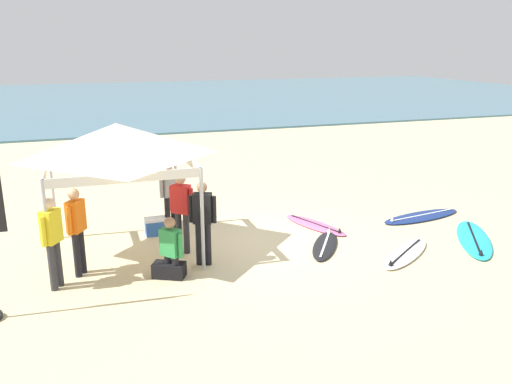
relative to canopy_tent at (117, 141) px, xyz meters
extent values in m
plane|color=beige|center=(2.85, -0.31, -2.39)|extent=(80.00, 80.00, 0.00)
cube|color=teal|center=(2.85, 32.65, -2.34)|extent=(80.00, 36.00, 0.10)
cylinder|color=#B7B7BC|center=(-1.38, -1.38, -1.36)|extent=(0.07, 0.07, 2.05)
cylinder|color=#B7B7BC|center=(1.38, -1.38, -1.36)|extent=(0.07, 0.07, 2.05)
cylinder|color=#B7B7BC|center=(-1.38, 1.38, -1.36)|extent=(0.07, 0.07, 2.05)
cylinder|color=#B7B7BC|center=(1.38, 1.38, -1.36)|extent=(0.07, 0.07, 2.05)
cube|color=white|center=(0.00, -1.38, -0.43)|extent=(2.76, 0.03, 0.18)
cube|color=white|center=(0.00, 1.38, -0.43)|extent=(2.76, 0.03, 0.18)
cube|color=white|center=(-1.38, 0.00, -0.43)|extent=(0.03, 2.76, 0.18)
cube|color=white|center=(1.38, 0.00, -0.43)|extent=(0.03, 2.76, 0.18)
pyramid|color=white|center=(0.00, 0.00, 0.01)|extent=(2.88, 2.88, 0.70)
ellipsoid|color=white|center=(5.55, -2.03, -2.35)|extent=(1.98, 1.64, 0.07)
cube|color=black|center=(5.55, -2.03, -2.31)|extent=(1.43, 1.05, 0.01)
cone|color=black|center=(4.87, -2.52, -2.26)|extent=(0.09, 0.09, 0.12)
ellipsoid|color=#23B2CC|center=(7.50, -1.81, -2.35)|extent=(1.96, 2.49, 0.07)
cube|color=black|center=(7.50, -1.81, -2.31)|extent=(1.22, 1.82, 0.01)
cone|color=black|center=(6.93, -2.68, -2.26)|extent=(0.09, 0.09, 0.12)
ellipsoid|color=black|center=(4.15, -1.08, -2.35)|extent=(1.39, 1.77, 0.07)
cube|color=white|center=(4.15, -1.08, -2.31)|extent=(0.88, 1.30, 0.01)
cone|color=white|center=(4.56, -0.46, -2.26)|extent=(0.09, 0.09, 0.12)
ellipsoid|color=navy|center=(7.36, -0.07, -2.35)|extent=(2.47, 1.02, 0.07)
cube|color=white|center=(7.36, -0.07, -2.31)|extent=(2.02, 0.37, 0.01)
cone|color=white|center=(6.39, -0.23, -2.26)|extent=(0.09, 0.09, 0.12)
ellipsoid|color=pink|center=(4.51, 0.21, -2.35)|extent=(1.17, 1.99, 0.07)
cube|color=black|center=(4.51, 0.21, -2.31)|extent=(0.62, 1.55, 0.01)
cone|color=black|center=(4.79, -0.54, -2.26)|extent=(0.09, 0.09, 0.12)
cylinder|color=black|center=(-0.95, -0.93, -1.95)|extent=(0.13, 0.13, 0.88)
cylinder|color=black|center=(-0.86, -0.78, -1.95)|extent=(0.13, 0.13, 0.88)
cube|color=orange|center=(-0.90, -0.86, -1.21)|extent=(0.37, 0.42, 0.60)
sphere|color=tan|center=(-0.90, -0.86, -0.78)|extent=(0.21, 0.21, 0.21)
cylinder|color=orange|center=(-1.02, -1.06, -1.23)|extent=(0.09, 0.09, 0.54)
cylinder|color=orange|center=(-0.79, -0.66, -1.23)|extent=(0.09, 0.09, 0.54)
cylinder|color=#2D2D33|center=(1.24, -0.45, -1.95)|extent=(0.13, 0.13, 0.88)
cylinder|color=#2D2D33|center=(1.10, -0.33, -1.95)|extent=(0.13, 0.13, 0.88)
cube|color=red|center=(1.17, -0.39, -1.21)|extent=(0.42, 0.40, 0.60)
sphere|color=tan|center=(1.17, -0.39, -0.78)|extent=(0.21, 0.21, 0.21)
cylinder|color=red|center=(1.34, -0.54, -1.23)|extent=(0.09, 0.09, 0.54)
cylinder|color=red|center=(1.00, -0.24, -1.23)|extent=(0.09, 0.09, 0.54)
cylinder|color=black|center=(1.52, -1.18, -1.95)|extent=(0.13, 0.13, 0.88)
cylinder|color=black|center=(1.36, -1.11, -1.95)|extent=(0.13, 0.13, 0.88)
cube|color=black|center=(1.44, -1.15, -1.21)|extent=(0.42, 0.35, 0.60)
sphere|color=#9E7051|center=(1.44, -1.15, -0.78)|extent=(0.21, 0.21, 0.21)
cylinder|color=black|center=(1.65, -1.24, -1.23)|extent=(0.09, 0.09, 0.54)
cylinder|color=black|center=(1.23, -1.05, -1.23)|extent=(0.09, 0.09, 0.54)
cylinder|color=#2D2D33|center=(-1.37, -1.39, -1.95)|extent=(0.13, 0.13, 0.88)
cylinder|color=#2D2D33|center=(-1.27, -1.24, -1.95)|extent=(0.13, 0.13, 0.88)
cube|color=yellow|center=(-1.32, -1.31, -1.21)|extent=(0.38, 0.42, 0.60)
sphere|color=beige|center=(-1.32, -1.31, -0.78)|extent=(0.21, 0.21, 0.21)
cylinder|color=yellow|center=(-1.44, -1.51, -1.23)|extent=(0.09, 0.09, 0.54)
cylinder|color=yellow|center=(-1.20, -1.12, -1.23)|extent=(0.09, 0.09, 0.54)
cylinder|color=black|center=(1.23, 0.99, -1.95)|extent=(0.13, 0.13, 0.88)
cylinder|color=black|center=(1.07, 0.90, -1.95)|extent=(0.13, 0.13, 0.88)
cube|color=gray|center=(1.15, 0.95, -1.21)|extent=(0.42, 0.37, 0.60)
sphere|color=beige|center=(1.15, 0.95, -0.78)|extent=(0.21, 0.21, 0.21)
cylinder|color=gray|center=(1.35, 1.06, -1.23)|extent=(0.09, 0.09, 0.54)
cylinder|color=gray|center=(0.95, 0.83, -1.23)|extent=(0.09, 0.09, 0.54)
cylinder|color=black|center=(0.78, -1.62, -2.16)|extent=(0.13, 0.13, 0.45)
cylinder|color=black|center=(0.67, -1.48, -2.16)|extent=(0.13, 0.13, 0.45)
cube|color=#2D8C47|center=(0.73, -1.55, -1.68)|extent=(0.40, 0.42, 0.52)
sphere|color=#9E7051|center=(0.73, -1.55, -1.29)|extent=(0.21, 0.21, 0.21)
cylinder|color=#2D8C47|center=(0.87, -1.73, -1.70)|extent=(0.09, 0.09, 0.47)
cylinder|color=#2D8C47|center=(0.58, -1.37, -1.70)|extent=(0.09, 0.09, 0.47)
cube|color=black|center=(0.68, -1.51, -2.25)|extent=(0.68, 0.56, 0.28)
cube|color=#2D60B7|center=(0.79, 0.90, -2.22)|extent=(0.48, 0.34, 0.34)
cube|color=white|center=(0.79, 0.90, -2.02)|extent=(0.50, 0.36, 0.05)
camera|label=1|loc=(-0.70, -10.66, 1.87)|focal=36.69mm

